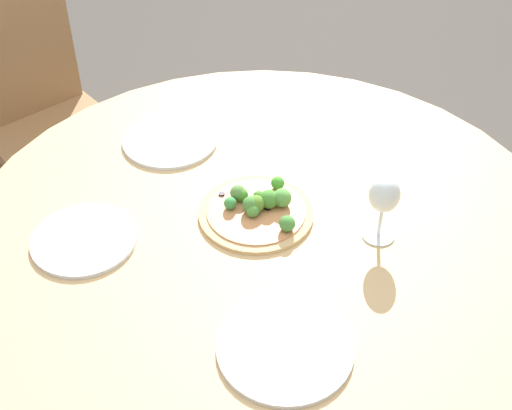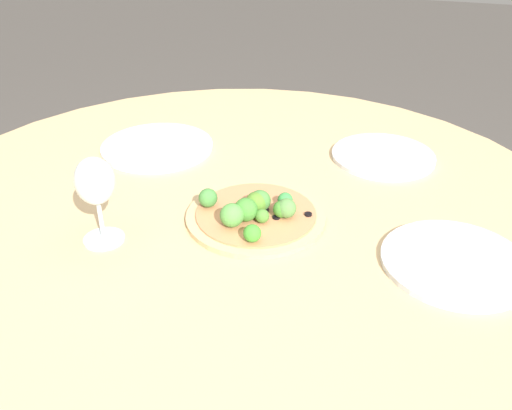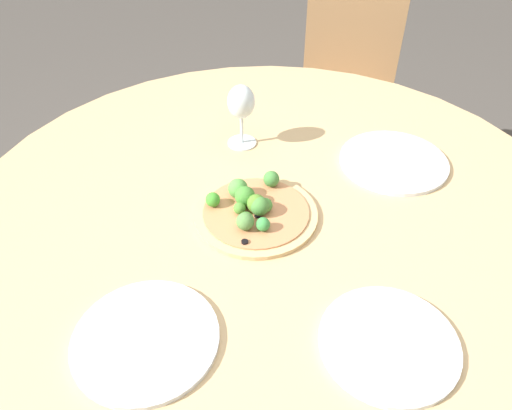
# 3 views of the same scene
# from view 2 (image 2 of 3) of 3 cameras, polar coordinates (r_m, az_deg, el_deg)

# --- Properties ---
(dining_table) EXTENTS (1.37, 1.37, 0.74)m
(dining_table) POSITION_cam_2_polar(r_m,az_deg,el_deg) (1.12, -2.02, -2.92)
(dining_table) COLOR tan
(dining_table) RESTS_ON ground_plane
(pizza) EXTENTS (0.26, 0.26, 0.06)m
(pizza) POSITION_cam_2_polar(r_m,az_deg,el_deg) (1.06, -0.12, -0.78)
(pizza) COLOR tan
(pizza) RESTS_ON dining_table
(wine_glass) EXTENTS (0.07, 0.07, 0.16)m
(wine_glass) POSITION_cam_2_polar(r_m,az_deg,el_deg) (0.99, -15.79, 1.98)
(wine_glass) COLOR silver
(wine_glass) RESTS_ON dining_table
(plate_near) EXTENTS (0.23, 0.23, 0.01)m
(plate_near) POSITION_cam_2_polar(r_m,az_deg,el_deg) (1.32, 12.60, 4.82)
(plate_near) COLOR silver
(plate_near) RESTS_ON dining_table
(plate_far) EXTENTS (0.24, 0.24, 0.01)m
(plate_far) POSITION_cam_2_polar(r_m,az_deg,el_deg) (1.01, 19.30, -5.40)
(plate_far) COLOR silver
(plate_far) RESTS_ON dining_table
(plate_side) EXTENTS (0.26, 0.26, 0.01)m
(plate_side) POSITION_cam_2_polar(r_m,az_deg,el_deg) (1.35, -9.85, 5.78)
(plate_side) COLOR silver
(plate_side) RESTS_ON dining_table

